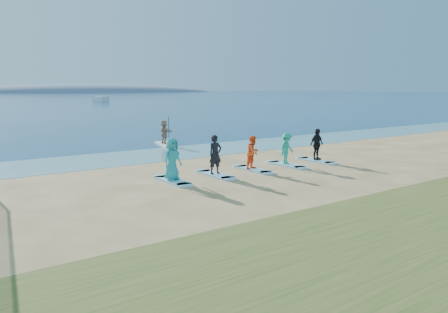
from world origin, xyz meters
TOP-DOWN VIEW (x-y plane):
  - ground at (0.00, 0.00)m, footprint 600.00×600.00m
  - shallow_water at (0.00, 10.50)m, footprint 600.00×600.00m
  - island_ridge at (95.00, 300.00)m, footprint 220.00×56.00m
  - paddleboard at (3.04, 14.04)m, footprint 1.37×3.08m
  - paddleboarder at (3.04, 14.04)m, footprint 0.50×1.52m
  - boat_offshore_b at (31.26, 105.04)m, footprint 2.94×6.15m
  - surfboard_0 at (-2.24, 3.29)m, footprint 0.70×2.20m
  - student_0 at (-2.24, 3.29)m, footprint 1.00×0.77m
  - surfboard_1 at (-0.02, 3.29)m, footprint 0.70×2.20m
  - student_1 at (-0.02, 3.29)m, footprint 0.65×0.43m
  - surfboard_2 at (2.21, 3.29)m, footprint 0.70×2.20m
  - student_2 at (2.21, 3.29)m, footprint 0.94×0.83m
  - surfboard_3 at (4.43, 3.29)m, footprint 0.70×2.20m
  - student_3 at (4.43, 3.29)m, footprint 1.16×0.85m
  - surfboard_4 at (6.65, 3.29)m, footprint 0.70×2.20m
  - student_4 at (6.65, 3.29)m, footprint 1.03×0.50m

SIDE VIEW (x-z plane):
  - ground at x=0.00m, z-range 0.00..0.00m
  - island_ridge at x=95.00m, z-range -9.00..9.00m
  - boat_offshore_b at x=31.26m, z-range -0.74..0.74m
  - shallow_water at x=0.00m, z-range 0.01..0.01m
  - surfboard_0 at x=-2.24m, z-range 0.00..0.09m
  - surfboard_1 at x=-0.02m, z-range 0.00..0.09m
  - surfboard_2 at x=2.21m, z-range 0.00..0.09m
  - surfboard_3 at x=4.43m, z-range 0.00..0.09m
  - surfboard_4 at x=6.65m, z-range 0.00..0.09m
  - paddleboard at x=3.04m, z-range 0.00..0.12m
  - student_2 at x=2.21m, z-range 0.09..1.70m
  - student_3 at x=4.43m, z-range 0.09..1.71m
  - paddleboarder at x=3.04m, z-range 0.12..1.76m
  - student_4 at x=6.65m, z-range 0.09..1.80m
  - student_1 at x=-0.02m, z-range 0.09..1.88m
  - student_0 at x=-2.24m, z-range 0.09..1.89m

